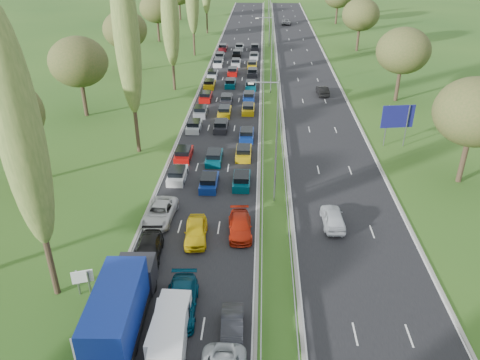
{
  "coord_description": "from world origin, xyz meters",
  "views": [
    {
      "loc": [
        3.04,
        3.38,
        23.2
      ],
      "look_at": [
        1.09,
        44.35,
        1.5
      ],
      "focal_mm": 35.0,
      "sensor_mm": 36.0,
      "label": 1
    }
  ],
  "objects_px": {
    "white_van_rear": "(171,326)",
    "near_car_3": "(148,250)",
    "white_van_front": "(170,335)",
    "near_car_2": "(160,213)",
    "info_sign": "(83,279)",
    "direction_sign": "(398,118)",
    "blue_lorry": "(121,306)"
  },
  "relations": [
    {
      "from": "white_van_front",
      "to": "white_van_rear",
      "type": "distance_m",
      "value": 0.78
    },
    {
      "from": "blue_lorry",
      "to": "direction_sign",
      "type": "bearing_deg",
      "value": 49.35
    },
    {
      "from": "direction_sign",
      "to": "blue_lorry",
      "type": "bearing_deg",
      "value": -128.46
    },
    {
      "from": "near_car_2",
      "to": "white_van_rear",
      "type": "xyz_separation_m",
      "value": [
        3.54,
        -13.91,
        0.29
      ]
    },
    {
      "from": "near_car_2",
      "to": "info_sign",
      "type": "xyz_separation_m",
      "value": [
        -3.45,
        -10.11,
        0.6
      ]
    },
    {
      "from": "white_van_front",
      "to": "white_van_rear",
      "type": "xyz_separation_m",
      "value": [
        -0.1,
        0.78,
        0.0
      ]
    },
    {
      "from": "near_car_2",
      "to": "near_car_3",
      "type": "height_order",
      "value": "near_car_2"
    },
    {
      "from": "blue_lorry",
      "to": "near_car_2",
      "type": "bearing_deg",
      "value": 89.18
    },
    {
      "from": "near_car_2",
      "to": "info_sign",
      "type": "height_order",
      "value": "info_sign"
    },
    {
      "from": "near_car_3",
      "to": "white_van_front",
      "type": "distance_m",
      "value": 9.72
    },
    {
      "from": "blue_lorry",
      "to": "info_sign",
      "type": "height_order",
      "value": "blue_lorry"
    },
    {
      "from": "near_car_2",
      "to": "near_car_3",
      "type": "distance_m",
      "value": 5.59
    },
    {
      "from": "info_sign",
      "to": "direction_sign",
      "type": "height_order",
      "value": "direction_sign"
    },
    {
      "from": "direction_sign",
      "to": "near_car_3",
      "type": "bearing_deg",
      "value": -136.72
    },
    {
      "from": "white_van_rear",
      "to": "near_car_3",
      "type": "bearing_deg",
      "value": 113.23
    },
    {
      "from": "near_car_2",
      "to": "white_van_front",
      "type": "relative_size",
      "value": 1.05
    },
    {
      "from": "blue_lorry",
      "to": "white_van_rear",
      "type": "height_order",
      "value": "blue_lorry"
    },
    {
      "from": "white_van_front",
      "to": "info_sign",
      "type": "distance_m",
      "value": 8.44
    },
    {
      "from": "info_sign",
      "to": "blue_lorry",
      "type": "bearing_deg",
      "value": -41.37
    },
    {
      "from": "info_sign",
      "to": "white_van_rear",
      "type": "bearing_deg",
      "value": -28.57
    },
    {
      "from": "white_van_front",
      "to": "direction_sign",
      "type": "relative_size",
      "value": 0.98
    },
    {
      "from": "white_van_front",
      "to": "white_van_rear",
      "type": "relative_size",
      "value": 1.0
    },
    {
      "from": "blue_lorry",
      "to": "info_sign",
      "type": "xyz_separation_m",
      "value": [
        -3.77,
        3.32,
        -0.71
      ]
    },
    {
      "from": "near_car_2",
      "to": "direction_sign",
      "type": "bearing_deg",
      "value": 39.2
    },
    {
      "from": "white_van_front",
      "to": "white_van_rear",
      "type": "bearing_deg",
      "value": 92.51
    },
    {
      "from": "blue_lorry",
      "to": "info_sign",
      "type": "bearing_deg",
      "value": 136.44
    },
    {
      "from": "near_car_2",
      "to": "direction_sign",
      "type": "relative_size",
      "value": 1.03
    },
    {
      "from": "info_sign",
      "to": "direction_sign",
      "type": "xyz_separation_m",
      "value": [
        28.8,
        28.2,
        2.2
      ]
    },
    {
      "from": "near_car_2",
      "to": "white_van_front",
      "type": "xyz_separation_m",
      "value": [
        3.63,
        -14.69,
        0.28
      ]
    },
    {
      "from": "info_sign",
      "to": "near_car_3",
      "type": "bearing_deg",
      "value": 51.03
    },
    {
      "from": "near_car_3",
      "to": "info_sign",
      "type": "xyz_separation_m",
      "value": [
        -3.65,
        -4.52,
        0.62
      ]
    },
    {
      "from": "white_van_rear",
      "to": "info_sign",
      "type": "xyz_separation_m",
      "value": [
        -6.98,
        3.8,
        0.32
      ]
    }
  ]
}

